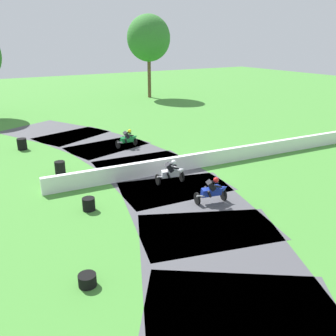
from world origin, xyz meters
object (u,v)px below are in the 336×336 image
tire_stack_near (87,280)px  tire_stack_mid_b (60,168)px  motorcycle_trailing_green (128,138)px  motorcycle_lead_blue (213,190)px  tire_stack_mid_a (89,204)px  tire_stack_far (22,144)px  motorcycle_chase_white (172,172)px

tire_stack_near → tire_stack_mid_b: 10.62m
motorcycle_trailing_green → tire_stack_near: 15.60m
motorcycle_lead_blue → tire_stack_mid_a: 5.87m
tire_stack_mid_a → tire_stack_far: tire_stack_far is taller
motorcycle_chase_white → motorcycle_trailing_green: size_ratio=1.01×
motorcycle_chase_white → tire_stack_near: bearing=-138.7°
motorcycle_trailing_green → tire_stack_mid_a: 10.23m
motorcycle_trailing_green → tire_stack_mid_b: bearing=-151.6°
motorcycle_chase_white → tire_stack_far: motorcycle_chase_white is taller
tire_stack_far → tire_stack_mid_b: bearing=-81.4°
motorcycle_chase_white → motorcycle_trailing_green: bearing=83.2°
tire_stack_mid_b → tire_stack_far: size_ratio=1.00×
tire_stack_far → tire_stack_mid_a: bearing=-85.8°
motorcycle_trailing_green → tire_stack_mid_b: motorcycle_trailing_green is taller
tire_stack_near → tire_stack_mid_a: (1.85, 5.18, 0.10)m
motorcycle_lead_blue → tire_stack_mid_a: (-5.39, 2.30, -0.35)m
tire_stack_mid_a → tire_stack_far: (-0.86, 11.65, 0.10)m
tire_stack_near → tire_stack_far: (0.99, 16.82, 0.20)m
tire_stack_near → motorcycle_trailing_green: bearing=60.3°
motorcycle_lead_blue → tire_stack_near: motorcycle_lead_blue is taller
motorcycle_lead_blue → motorcycle_trailing_green: motorcycle_lead_blue is taller
tire_stack_mid_b → motorcycle_lead_blue: bearing=-55.1°
motorcycle_lead_blue → tire_stack_mid_b: (-5.27, 7.56, -0.25)m
motorcycle_chase_white → tire_stack_near: size_ratio=2.90×
motorcycle_lead_blue → tire_stack_far: motorcycle_lead_blue is taller
tire_stack_mid_a → motorcycle_lead_blue: bearing=-23.2°
motorcycle_lead_blue → motorcycle_chase_white: (-0.42, 3.11, 0.01)m
motorcycle_lead_blue → tire_stack_mid_a: motorcycle_lead_blue is taller
motorcycle_chase_white → tire_stack_mid_b: motorcycle_chase_white is taller
motorcycle_trailing_green → tire_stack_near: (-7.73, -13.55, -0.44)m
motorcycle_trailing_green → tire_stack_far: motorcycle_trailing_green is taller
tire_stack_near → motorcycle_lead_blue: bearing=21.7°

